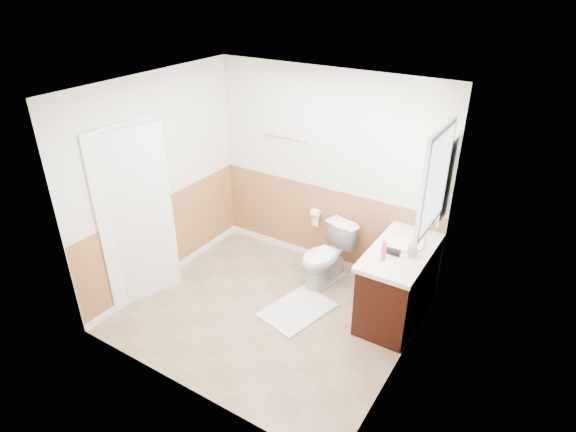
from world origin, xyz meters
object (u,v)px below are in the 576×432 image
Objects in this scene: bath_mat at (297,310)px; lotion_bottle at (384,251)px; toilet at (326,256)px; vanity_cabinet at (397,286)px; soap_dispenser at (413,248)px.

lotion_bottle is at bearing 15.06° from bath_mat.
vanity_cabinet reaches higher than toilet.
bath_mat is at bearing -152.04° from vanity_cabinet.
bath_mat is at bearing -76.34° from toilet.
vanity_cabinet is 5.00× the size of lotion_bottle.
lotion_bottle reaches higher than soap_dispenser.
toilet is at bearing 90.00° from bath_mat.
bath_mat is 0.73× the size of vanity_cabinet.
lotion_bottle is (0.86, 0.23, 0.95)m from bath_mat.
soap_dispenser reaches higher than bath_mat.
soap_dispenser is at bearing 2.36° from toilet.
vanity_cabinet is 0.56m from soap_dispenser.
lotion_bottle is at bearing -134.08° from soap_dispenser.
soap_dispenser reaches higher than vanity_cabinet.
lotion_bottle reaches higher than vanity_cabinet.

